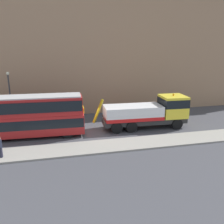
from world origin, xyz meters
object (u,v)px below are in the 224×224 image
at_px(pedestrian_onlooker, 0,147).
at_px(street_lamp, 10,93).
at_px(recovery_tow_truck, 149,112).
at_px(double_decker_bus, 26,115).

height_order(pedestrian_onlooker, street_lamp, street_lamp).
height_order(recovery_tow_truck, pedestrian_onlooker, recovery_tow_truck).
xyz_separation_m(recovery_tow_truck, pedestrian_onlooker, (-14.08, -4.51, -0.77)).
bearing_deg(pedestrian_onlooker, recovery_tow_truck, -11.55).
bearing_deg(double_decker_bus, pedestrian_onlooker, -106.62).
relative_size(recovery_tow_truck, pedestrian_onlooker, 5.96).
height_order(double_decker_bus, pedestrian_onlooker, double_decker_bus).
bearing_deg(street_lamp, double_decker_bus, -68.20).
height_order(recovery_tow_truck, street_lamp, street_lamp).
height_order(recovery_tow_truck, double_decker_bus, double_decker_bus).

